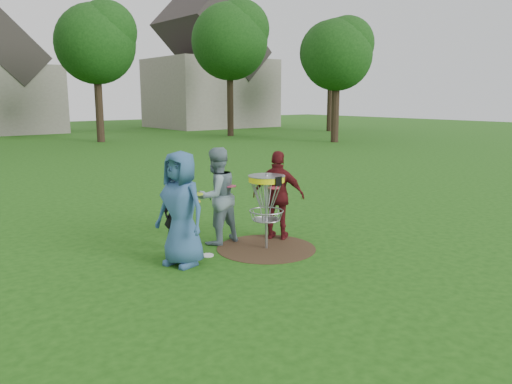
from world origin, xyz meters
TOP-DOWN VIEW (x-y plane):
  - ground at (0.00, 0.00)m, footprint 100.00×100.00m
  - dirt_patch at (0.00, 0.00)m, footprint 1.80×1.80m
  - player_blue at (-1.64, 0.19)m, footprint 0.85×1.06m
  - player_black at (-1.32, 0.84)m, footprint 0.62×0.63m
  - player_grey at (-0.51, 0.84)m, footprint 0.94×0.77m
  - player_maroon at (0.59, 0.35)m, footprint 0.92×1.06m
  - disc_on_grass at (-1.08, 0.31)m, footprint 0.22×0.22m
  - disc_golf_basket at (0.00, -0.00)m, footprint 0.66×0.67m
  - held_discs at (-0.61, 0.41)m, footprint 1.93×0.75m
  - tree_row at (0.44, 20.67)m, footprint 51.20×17.42m
  - house_row at (4.78, 33.07)m, footprint 44.50×10.65m

SIDE VIEW (x-z plane):
  - ground at x=0.00m, z-range 0.00..0.00m
  - dirt_patch at x=0.00m, z-range 0.00..0.01m
  - disc_on_grass at x=-1.08m, z-range 0.00..0.02m
  - player_black at x=-1.32m, z-range 0.00..1.47m
  - player_maroon at x=0.59m, z-range 0.00..1.71m
  - player_grey at x=-0.51m, z-range 0.00..1.81m
  - player_blue at x=-1.64m, z-range 0.00..1.88m
  - disc_golf_basket at x=0.00m, z-range 0.33..1.71m
  - held_discs at x=-0.61m, z-range 0.92..1.19m
  - house_row at x=4.78m, z-range -1.67..9.95m
  - tree_row at x=0.44m, z-range 1.26..11.16m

